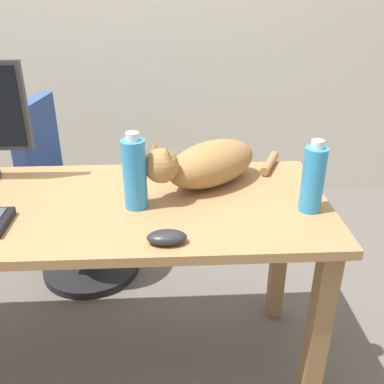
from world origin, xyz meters
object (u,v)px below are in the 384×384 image
at_px(cat, 207,163).
at_px(spray_bottle, 313,179).
at_px(computer_mouse, 167,237).
at_px(office_chair, 74,206).
at_px(water_bottle, 135,173).

distance_m(cat, spray_bottle, 0.36).
height_order(cat, spray_bottle, spray_bottle).
bearing_deg(computer_mouse, office_chair, 117.59).
relative_size(water_bottle, spray_bottle, 1.07).
height_order(cat, computer_mouse, cat).
xyz_separation_m(computer_mouse, spray_bottle, (0.44, 0.16, 0.09)).
xyz_separation_m(water_bottle, spray_bottle, (0.54, -0.05, -0.01)).
bearing_deg(cat, water_bottle, -148.44).
relative_size(cat, computer_mouse, 4.63).
height_order(water_bottle, spray_bottle, water_bottle).
xyz_separation_m(cat, computer_mouse, (-0.14, -0.36, -0.06)).
height_order(office_chair, water_bottle, water_bottle).
distance_m(water_bottle, spray_bottle, 0.54).
bearing_deg(spray_bottle, cat, 147.40).
height_order(office_chair, computer_mouse, office_chair).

